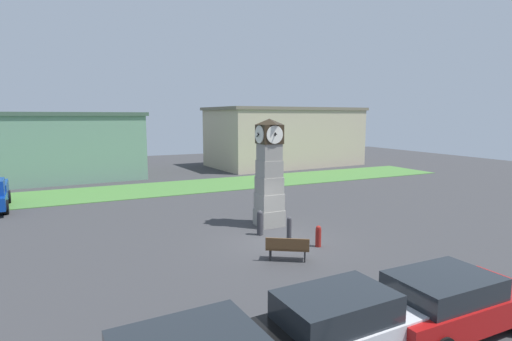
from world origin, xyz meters
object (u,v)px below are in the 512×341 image
(bollard_mid_row, at_px, (289,229))
(clock_tower, at_px, (269,176))
(bollard_near_tower, at_px, (260,223))
(bollard_far_row, at_px, (318,236))
(car_near_tower, at_px, (344,326))
(bench, at_px, (287,247))
(car_by_building, at_px, (449,301))

(bollard_mid_row, bearing_deg, clock_tower, 81.69)
(bollard_near_tower, bearing_deg, bollard_mid_row, -61.71)
(bollard_far_row, xyz_separation_m, car_near_tower, (-3.90, -6.65, 0.36))
(bollard_near_tower, relative_size, bollard_mid_row, 1.06)
(bollard_mid_row, relative_size, bench, 0.65)
(bollard_near_tower, height_order, bollard_far_row, bollard_near_tower)
(bollard_far_row, relative_size, car_near_tower, 0.20)
(bollard_far_row, bearing_deg, car_near_tower, -120.37)
(bench, bearing_deg, bollard_near_tower, 81.37)
(bollard_mid_row, relative_size, car_near_tower, 0.24)
(bollard_far_row, relative_size, bench, 0.54)
(car_near_tower, bearing_deg, bollard_far_row, 59.63)
(clock_tower, height_order, bench, clock_tower)
(bollard_far_row, height_order, car_by_building, car_by_building)
(bench, bearing_deg, bollard_far_row, 23.49)
(bollard_near_tower, relative_size, car_by_building, 0.25)
(clock_tower, height_order, car_near_tower, clock_tower)
(bollard_near_tower, relative_size, car_near_tower, 0.25)
(bollard_near_tower, distance_m, bollard_mid_row, 1.53)
(bollard_near_tower, bearing_deg, car_by_building, -85.69)
(clock_tower, bearing_deg, bench, -109.38)
(clock_tower, bearing_deg, bollard_mid_row, -98.31)
(clock_tower, bearing_deg, car_by_building, -92.21)
(clock_tower, height_order, bollard_far_row, clock_tower)
(bollard_near_tower, bearing_deg, car_near_tower, -105.06)
(bench, bearing_deg, clock_tower, 70.62)
(clock_tower, xyz_separation_m, bench, (-1.60, -4.56, -1.94))
(bollard_near_tower, height_order, car_by_building, car_by_building)
(bollard_mid_row, bearing_deg, bollard_near_tower, 118.29)
(bollard_mid_row, bearing_deg, car_by_building, -90.20)
(bollard_mid_row, bearing_deg, bollard_far_row, -57.77)
(clock_tower, relative_size, bench, 3.17)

